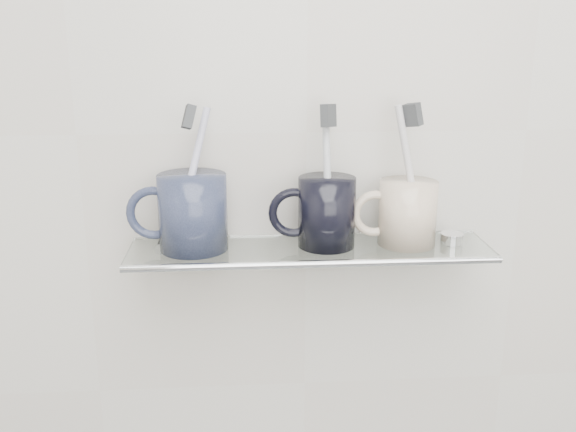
{
  "coord_description": "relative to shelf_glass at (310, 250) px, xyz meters",
  "views": [
    {
      "loc": [
        -0.09,
        0.2,
        1.39
      ],
      "look_at": [
        -0.03,
        1.04,
        1.15
      ],
      "focal_mm": 40.0,
      "sensor_mm": 36.0,
      "label": 1
    }
  ],
  "objects": [
    {
      "name": "mug_center",
      "position": [
        0.02,
        0.0,
        0.05
      ],
      "size": [
        0.1,
        0.1,
        0.1
      ],
      "primitive_type": "cylinder",
      "rotation": [
        0.0,
        0.0,
        -0.34
      ],
      "color": "black",
      "rests_on": "shelf_glass"
    },
    {
      "name": "bristles_right",
      "position": [
        0.14,
        0.0,
        0.19
      ],
      "size": [
        0.03,
        0.03,
        0.03
      ],
      "primitive_type": "cube",
      "rotation": [
        -0.15,
        -0.15,
        0.69
      ],
      "color": "#353739",
      "rests_on": "toothbrush_right"
    },
    {
      "name": "wall_back",
      "position": [
        0.0,
        0.06,
        0.15
      ],
      "size": [
        2.5,
        0.0,
        2.5
      ],
      "primitive_type": "plane",
      "rotation": [
        1.57,
        0.0,
        0.0
      ],
      "color": "beige",
      "rests_on": "ground"
    },
    {
      "name": "mug_right",
      "position": [
        0.14,
        0.0,
        0.05
      ],
      "size": [
        0.1,
        0.1,
        0.09
      ],
      "primitive_type": "cylinder",
      "rotation": [
        0.0,
        0.0,
        -0.33
      ],
      "color": "beige",
      "rests_on": "shelf_glass"
    },
    {
      "name": "mug_right_handle",
      "position": [
        0.09,
        0.0,
        0.05
      ],
      "size": [
        0.07,
        0.01,
        0.07
      ],
      "primitive_type": "torus",
      "rotation": [
        1.57,
        0.0,
        0.0
      ],
      "color": "beige",
      "rests_on": "mug_right"
    },
    {
      "name": "chrome_cap",
      "position": [
        0.2,
        0.0,
        0.01
      ],
      "size": [
        0.03,
        0.03,
        0.01
      ],
      "primitive_type": "cylinder",
      "color": "silver",
      "rests_on": "shelf_glass"
    },
    {
      "name": "mug_center_handle",
      "position": [
        -0.02,
        0.0,
        0.05
      ],
      "size": [
        0.07,
        0.01,
        0.07
      ],
      "primitive_type": "torus",
      "rotation": [
        1.57,
        0.0,
        0.0
      ],
      "color": "black",
      "rests_on": "mug_center"
    },
    {
      "name": "mug_left",
      "position": [
        -0.16,
        0.0,
        0.06
      ],
      "size": [
        0.1,
        0.1,
        0.1
      ],
      "primitive_type": "cylinder",
      "rotation": [
        0.0,
        0.0,
        -0.04
      ],
      "color": "black",
      "rests_on": "shelf_glass"
    },
    {
      "name": "toothbrush_center",
      "position": [
        0.02,
        0.0,
        0.1
      ],
      "size": [
        0.02,
        0.04,
        0.19
      ],
      "primitive_type": "cylinder",
      "rotation": [
        -0.08,
        -0.1,
        -0.67
      ],
      "color": "silver",
      "rests_on": "mug_center"
    },
    {
      "name": "mug_left_handle",
      "position": [
        -0.21,
        0.0,
        0.06
      ],
      "size": [
        0.07,
        0.01,
        0.07
      ],
      "primitive_type": "torus",
      "rotation": [
        1.57,
        0.0,
        0.0
      ],
      "color": "black",
      "rests_on": "mug_left"
    },
    {
      "name": "bracket_right",
      "position": [
        0.21,
        0.05,
        -0.01
      ],
      "size": [
        0.02,
        0.03,
        0.02
      ],
      "primitive_type": "cylinder",
      "rotation": [
        1.57,
        0.0,
        0.0
      ],
      "color": "silver",
      "rests_on": "wall_back"
    },
    {
      "name": "shelf_rail",
      "position": [
        0.0,
        -0.06,
        0.0
      ],
      "size": [
        0.5,
        0.01,
        0.01
      ],
      "primitive_type": "cylinder",
      "rotation": [
        0.0,
        1.57,
        0.0
      ],
      "color": "silver",
      "rests_on": "shelf_glass"
    },
    {
      "name": "bristles_left",
      "position": [
        -0.16,
        0.0,
        0.19
      ],
      "size": [
        0.02,
        0.03,
        0.04
      ],
      "primitive_type": "cube",
      "rotation": [
        -0.24,
        0.29,
        0.15
      ],
      "color": "#353739",
      "rests_on": "toothbrush_left"
    },
    {
      "name": "shelf_glass",
      "position": [
        0.0,
        0.0,
        0.0
      ],
      "size": [
        0.5,
        0.12,
        0.01
      ],
      "primitive_type": "cube",
      "color": "silver",
      "rests_on": "wall_back"
    },
    {
      "name": "bristles_center",
      "position": [
        0.02,
        0.0,
        0.19
      ],
      "size": [
        0.02,
        0.03,
        0.03
      ],
      "primitive_type": "cube",
      "rotation": [
        -0.08,
        -0.1,
        -0.67
      ],
      "color": "#353739",
      "rests_on": "toothbrush_center"
    },
    {
      "name": "toothbrush_right",
      "position": [
        0.14,
        0.0,
        0.1
      ],
      "size": [
        0.05,
        0.02,
        0.19
      ],
      "primitive_type": "cylinder",
      "rotation": [
        -0.15,
        -0.15,
        0.69
      ],
      "color": "silver",
      "rests_on": "mug_right"
    },
    {
      "name": "bracket_left",
      "position": [
        -0.21,
        0.05,
        -0.01
      ],
      "size": [
        0.02,
        0.03,
        0.02
      ],
      "primitive_type": "cylinder",
      "rotation": [
        1.57,
        0.0,
        0.0
      ],
      "color": "silver",
      "rests_on": "wall_back"
    },
    {
      "name": "toothbrush_left",
      "position": [
        -0.16,
        0.0,
        0.1
      ],
      "size": [
        0.06,
        0.06,
        0.18
      ],
      "primitive_type": "cylinder",
      "rotation": [
        -0.24,
        0.29,
        0.15
      ],
      "color": "#B7B3DF",
      "rests_on": "mug_left"
    }
  ]
}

